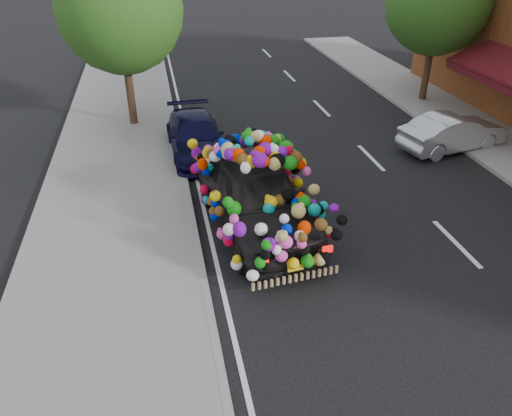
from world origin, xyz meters
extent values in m
plane|color=black|center=(0.00, 0.00, 0.00)|extent=(100.00, 100.00, 0.00)
cube|color=gray|center=(-4.30, 0.00, 0.06)|extent=(4.00, 60.00, 0.12)
cube|color=gray|center=(-2.35, 0.00, 0.07)|extent=(0.15, 60.00, 0.13)
cube|color=#480D12|center=(8.70, 6.00, 2.35)|extent=(1.62, 5.20, 0.75)
cube|color=#480D12|center=(7.95, 6.00, 1.95)|extent=(0.06, 5.20, 0.35)
cylinder|color=#332114|center=(-3.80, 9.50, 1.36)|extent=(0.28, 0.28, 2.73)
sphere|color=#1B4A13|center=(-3.80, 9.50, 4.03)|extent=(4.20, 4.20, 4.20)
cylinder|color=#332114|center=(8.00, 10.00, 1.32)|extent=(0.28, 0.28, 2.64)
sphere|color=#1B4A13|center=(8.00, 10.00, 3.90)|extent=(4.00, 4.00, 4.00)
imported|color=black|center=(-0.84, 1.76, 0.86)|extent=(2.61, 5.25, 1.72)
cube|color=red|center=(-1.22, -0.85, 0.78)|extent=(0.23, 0.09, 0.14)
cube|color=red|center=(0.15, -0.69, 0.78)|extent=(0.23, 0.09, 0.14)
cube|color=yellow|center=(-0.53, -0.78, 0.48)|extent=(0.34, 0.08, 0.12)
imported|color=black|center=(-1.80, 6.44, 0.60)|extent=(1.82, 4.18, 1.20)
imported|color=#B3B5BC|center=(6.42, 5.11, 0.60)|extent=(3.80, 2.01, 1.19)
camera|label=1|loc=(-2.96, -8.54, 6.51)|focal=35.00mm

